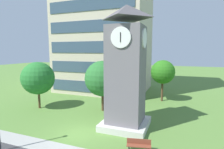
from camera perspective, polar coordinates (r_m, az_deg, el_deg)
name	(u,v)px	position (r m, az deg, el deg)	size (l,w,h in m)	color
ground_plane	(77,134)	(17.23, -11.08, -18.11)	(160.00, 160.00, 0.00)	#567F38
kerb_strip	(58,149)	(15.30, -16.79, -21.80)	(120.00, 1.60, 0.01)	#9E9E99
office_building	(105,13)	(34.85, -2.37, 19.12)	(15.76, 12.35, 28.80)	beige
clock_tower	(126,74)	(17.01, 4.49, 0.08)	(4.36, 4.36, 11.58)	slate
park_bench	(139,145)	(14.44, 8.54, -21.38)	(1.86, 0.85, 0.88)	brown
tree_near_tower	(102,79)	(21.90, -3.05, -1.29)	(4.36, 4.36, 6.24)	#513823
tree_by_building	(38,78)	(24.75, -22.51, -1.09)	(4.17, 4.17, 6.03)	#513823
tree_streetside	(163,72)	(27.18, 15.90, 0.75)	(3.47, 3.47, 6.08)	#513823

